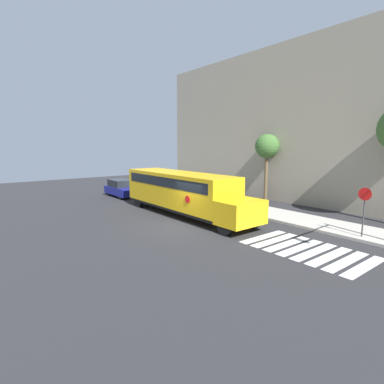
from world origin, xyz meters
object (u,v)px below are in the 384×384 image
tree_far_sidewalk (267,147)px  parked_car (121,188)px  stop_sign (364,206)px  school_bus (182,191)px

tree_far_sidewalk → parked_car: bearing=-138.0°
parked_car → stop_sign: 19.80m
school_bus → parked_car: (-9.38, -0.06, -0.90)m
parked_car → stop_sign: stop_sign is taller
school_bus → parked_car: 9.42m
stop_sign → tree_far_sidewalk: (-9.77, 4.81, 2.82)m
stop_sign → tree_far_sidewalk: bearing=153.8°
tree_far_sidewalk → school_bus: bearing=-91.6°
school_bus → tree_far_sidewalk: size_ratio=2.05×
school_bus → tree_far_sidewalk: bearing=88.4°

